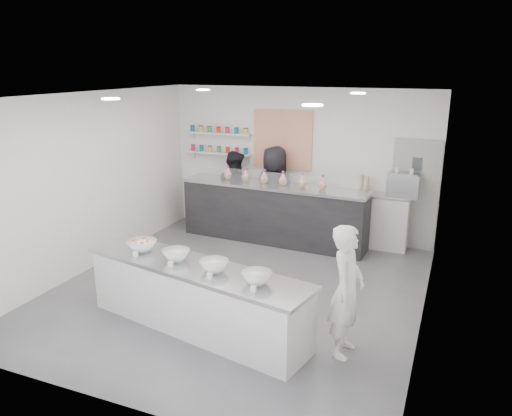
{
  "coord_description": "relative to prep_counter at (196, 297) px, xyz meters",
  "views": [
    {
      "loc": [
        3.0,
        -6.56,
        3.43
      ],
      "look_at": [
        0.13,
        0.4,
        1.25
      ],
      "focal_mm": 35.0,
      "sensor_mm": 36.0,
      "label": 1
    }
  ],
  "objects": [
    {
      "name": "floor",
      "position": [
        0.03,
        1.3,
        -0.45
      ],
      "size": [
        6.0,
        6.0,
        0.0
      ],
      "primitive_type": "plane",
      "color": "#515156",
      "rests_on": "ground"
    },
    {
      "name": "ceiling",
      "position": [
        0.03,
        1.3,
        2.55
      ],
      "size": [
        6.0,
        6.0,
        0.0
      ],
      "primitive_type": "plane",
      "rotation": [
        3.14,
        0.0,
        0.0
      ],
      "color": "white",
      "rests_on": "floor"
    },
    {
      "name": "back_wall",
      "position": [
        0.03,
        4.3,
        1.05
      ],
      "size": [
        5.5,
        0.0,
        5.5
      ],
      "primitive_type": "plane",
      "rotation": [
        1.57,
        0.0,
        0.0
      ],
      "color": "white",
      "rests_on": "floor"
    },
    {
      "name": "left_wall",
      "position": [
        -2.72,
        1.3,
        1.05
      ],
      "size": [
        0.0,
        6.0,
        6.0
      ],
      "primitive_type": "plane",
      "rotation": [
        1.57,
        0.0,
        1.57
      ],
      "color": "white",
      "rests_on": "floor"
    },
    {
      "name": "right_wall",
      "position": [
        2.78,
        1.3,
        1.05
      ],
      "size": [
        0.0,
        6.0,
        6.0
      ],
      "primitive_type": "plane",
      "rotation": [
        1.57,
        0.0,
        -1.57
      ],
      "color": "white",
      "rests_on": "floor"
    },
    {
      "name": "back_door",
      "position": [
        2.33,
        4.27,
        0.6
      ],
      "size": [
        0.88,
        0.04,
        2.1
      ],
      "primitive_type": "cube",
      "color": "#989895",
      "rests_on": "floor"
    },
    {
      "name": "pattern_panel",
      "position": [
        -0.32,
        4.28,
        1.5
      ],
      "size": [
        1.25,
        0.03,
        1.2
      ],
      "primitive_type": "cube",
      "color": "#CE400A",
      "rests_on": "back_wall"
    },
    {
      "name": "jar_shelf_lower",
      "position": [
        -1.72,
        4.2,
        1.15
      ],
      "size": [
        1.45,
        0.22,
        0.04
      ],
      "primitive_type": "cube",
      "color": "silver",
      "rests_on": "back_wall"
    },
    {
      "name": "jar_shelf_upper",
      "position": [
        -1.72,
        4.2,
        1.57
      ],
      "size": [
        1.45,
        0.22,
        0.04
      ],
      "primitive_type": "cube",
      "color": "silver",
      "rests_on": "back_wall"
    },
    {
      "name": "preserve_jars",
      "position": [
        -1.72,
        4.18,
        1.43
      ],
      "size": [
        1.45,
        0.1,
        0.56
      ],
      "primitive_type": null,
      "color": "red",
      "rests_on": "jar_shelf_lower"
    },
    {
      "name": "downlight_0",
      "position": [
        -1.37,
        0.3,
        2.53
      ],
      "size": [
        0.24,
        0.24,
        0.02
      ],
      "primitive_type": "cylinder",
      "color": "white",
      "rests_on": "ceiling"
    },
    {
      "name": "downlight_1",
      "position": [
        1.43,
        0.3,
        2.53
      ],
      "size": [
        0.24,
        0.24,
        0.02
      ],
      "primitive_type": "cylinder",
      "color": "white",
      "rests_on": "ceiling"
    },
    {
      "name": "downlight_2",
      "position": [
        -1.37,
        2.9,
        2.53
      ],
      "size": [
        0.24,
        0.24,
        0.02
      ],
      "primitive_type": "cylinder",
      "color": "white",
      "rests_on": "ceiling"
    },
    {
      "name": "downlight_3",
      "position": [
        1.43,
        2.9,
        2.53
      ],
      "size": [
        0.24,
        0.24,
        0.02
      ],
      "primitive_type": "cylinder",
      "color": "white",
      "rests_on": "ceiling"
    },
    {
      "name": "prep_counter",
      "position": [
        0.0,
        0.0,
        0.0
      ],
      "size": [
        3.4,
        1.41,
        0.91
      ],
      "primitive_type": "cube",
      "rotation": [
        0.0,
        0.0,
        -0.2
      ],
      "color": "silver",
      "rests_on": "floor"
    },
    {
      "name": "back_bar",
      "position": [
        -0.26,
        3.61,
        0.13
      ],
      "size": [
        3.8,
        0.89,
        1.17
      ],
      "primitive_type": "cube",
      "rotation": [
        0.0,
        0.0,
        -0.05
      ],
      "color": "black",
      "rests_on": "floor"
    },
    {
      "name": "sneeze_guard",
      "position": [
        -0.28,
        3.28,
        0.88
      ],
      "size": [
        3.72,
        0.21,
        0.32
      ],
      "primitive_type": "cube",
      "rotation": [
        0.0,
        0.0,
        -0.05
      ],
      "color": "white",
      "rests_on": "back_bar"
    },
    {
      "name": "espresso_ledge",
      "position": [
        1.58,
        4.08,
        0.07
      ],
      "size": [
        1.42,
        0.45,
        1.05
      ],
      "primitive_type": "cube",
      "color": "silver",
      "rests_on": "floor"
    },
    {
      "name": "espresso_machine",
      "position": [
        2.13,
        4.08,
        0.82
      ],
      "size": [
        0.57,
        0.4,
        0.44
      ],
      "primitive_type": "cube",
      "color": "#93969E",
      "rests_on": "espresso_ledge"
    },
    {
      "name": "cup_stacks",
      "position": [
        1.4,
        4.08,
        0.77
      ],
      "size": [
        0.24,
        0.24,
        0.34
      ],
      "primitive_type": null,
      "color": "tan",
      "rests_on": "espresso_ledge"
    },
    {
      "name": "prep_bowls",
      "position": [
        0.0,
        -0.0,
        0.53
      ],
      "size": [
        2.37,
        0.93,
        0.15
      ],
      "primitive_type": null,
      "rotation": [
        0.0,
        0.0,
        -0.2
      ],
      "color": "white",
      "rests_on": "prep_counter"
    },
    {
      "name": "label_cards",
      "position": [
        0.1,
        -0.5,
        0.49
      ],
      "size": [
        2.01,
        0.04,
        0.07
      ],
      "primitive_type": null,
      "color": "white",
      "rests_on": "prep_counter"
    },
    {
      "name": "cookie_bags",
      "position": [
        -0.26,
        3.61,
        0.86
      ],
      "size": [
        2.17,
        0.28,
        0.29
      ],
      "primitive_type": null,
      "rotation": [
        0.0,
        0.0,
        -0.05
      ],
      "color": "pink",
      "rests_on": "back_bar"
    },
    {
      "name": "woman_prep",
      "position": [
        1.96,
        0.18,
        0.37
      ],
      "size": [
        0.42,
        0.61,
        1.65
      ],
      "primitive_type": "imported",
      "rotation": [
        0.0,
        0.0,
        1.54
      ],
      "color": "white",
      "rests_on": "floor"
    },
    {
      "name": "staff_left",
      "position": [
        -1.23,
        3.9,
        0.41
      ],
      "size": [
        1.0,
        0.89,
        1.72
      ],
      "primitive_type": "imported",
      "rotation": [
        0.0,
        0.0,
        2.81
      ],
      "color": "black",
      "rests_on": "floor"
    },
    {
      "name": "staff_right",
      "position": [
        -0.35,
        3.9,
        0.48
      ],
      "size": [
        0.98,
        0.7,
        1.87
      ],
      "primitive_type": "imported",
      "rotation": [
        0.0,
        0.0,
        3.02
      ],
      "color": "black",
      "rests_on": "floor"
    }
  ]
}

